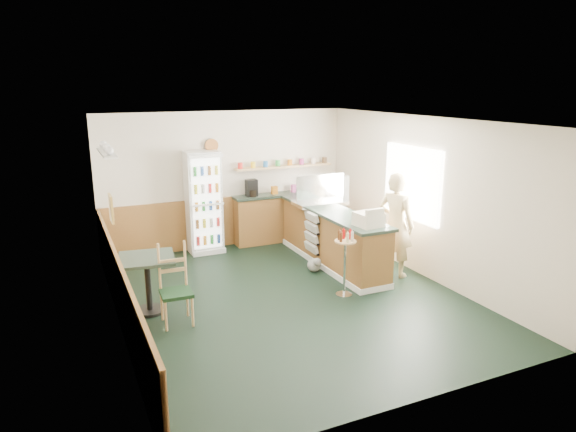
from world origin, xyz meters
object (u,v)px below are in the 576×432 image
cafe_table (148,274)px  cafe_chair (174,281)px  shopkeeper (396,225)px  drinks_fridge (204,202)px  display_case (320,190)px  cash_register (368,219)px  condiment_stand (345,254)px

cafe_table → cafe_chair: size_ratio=0.77×
shopkeeper → cafe_table: size_ratio=2.09×
drinks_fridge → display_case: size_ratio=2.02×
shopkeeper → drinks_fridge: bearing=21.0°
cash_register → condiment_stand: bearing=-165.0°
display_case → condiment_stand: size_ratio=0.94×
display_case → cash_register: display_case is taller
display_case → cash_register: size_ratio=2.47×
display_case → cash_register: (0.00, -1.64, -0.17)m
condiment_stand → drinks_fridge: bearing=114.5°
display_case → cafe_table: 3.67m
cash_register → shopkeeper: bearing=12.2°
display_case → cafe_table: size_ratio=1.14×
shopkeeper → cafe_table: bearing=63.0°
display_case → cafe_chair: bearing=-152.3°
drinks_fridge → display_case: drinks_fridge is taller
shopkeeper → condiment_stand: bearing=84.7°
display_case → cash_register: 1.65m
drinks_fridge → cash_register: drinks_fridge is taller
cafe_chair → shopkeeper: bearing=5.9°
condiment_stand → display_case: bearing=73.9°
drinks_fridge → cafe_table: size_ratio=2.30×
display_case → condiment_stand: bearing=-106.1°
display_case → condiment_stand: (-0.53, -1.83, -0.61)m
cafe_table → cafe_chair: 0.52m
drinks_fridge → cafe_chair: (-1.22, -2.82, -0.40)m
cash_register → display_case: bearing=84.8°
drinks_fridge → condiment_stand: bearing=-65.5°
display_case → shopkeeper: size_ratio=0.54×
shopkeeper → condiment_stand: 1.32m
cash_register → condiment_stand: cash_register is taller
drinks_fridge → cafe_table: drinks_fridge is taller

